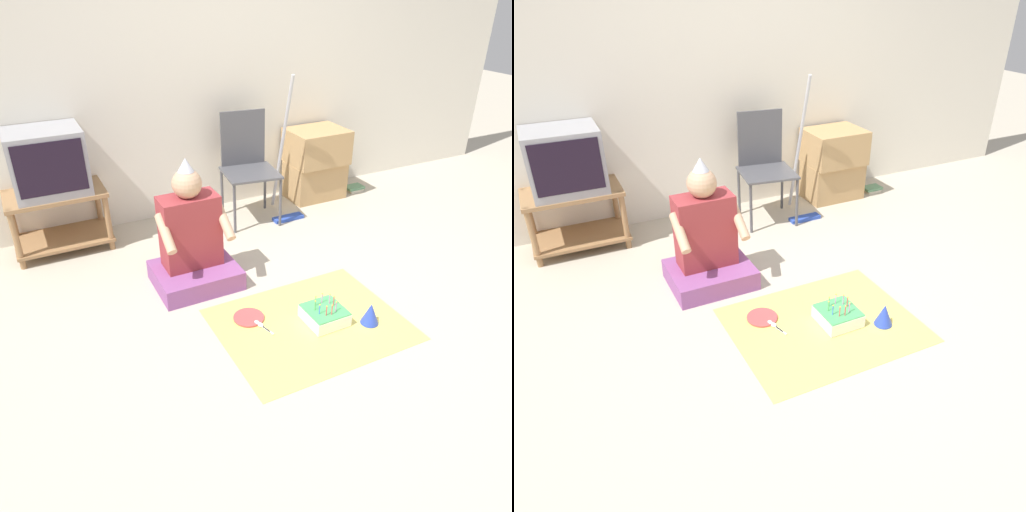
{
  "view_description": "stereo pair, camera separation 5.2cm",
  "coord_description": "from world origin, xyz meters",
  "views": [
    {
      "loc": [
        -1.66,
        -2.06,
        1.95
      ],
      "look_at": [
        -0.42,
        0.4,
        0.35
      ],
      "focal_mm": 35.0,
      "sensor_mm": 36.0,
      "label": 1
    },
    {
      "loc": [
        -1.62,
        -2.08,
        1.95
      ],
      "look_at": [
        -0.42,
        0.4,
        0.35
      ],
      "focal_mm": 35.0,
      "sensor_mm": 36.0,
      "label": 2
    }
  ],
  "objects": [
    {
      "name": "person_seated",
      "position": [
        -0.7,
        0.81,
        0.3
      ],
      "size": [
        0.57,
        0.47,
        0.91
      ],
      "color": "#8C4C8C",
      "rests_on": "ground_plane"
    },
    {
      "name": "party_cloth",
      "position": [
        -0.23,
        0.02,
        0.0
      ],
      "size": [
        1.15,
        0.91,
        0.01
      ],
      "color": "#EAD666",
      "rests_on": "ground_plane"
    },
    {
      "name": "dust_mop",
      "position": [
        0.41,
        1.48,
        0.36
      ],
      "size": [
        0.28,
        0.35,
        1.24
      ],
      "color": "#2D4CB2",
      "rests_on": "ground_plane"
    },
    {
      "name": "folding_chair",
      "position": [
        0.12,
        1.63,
        0.52
      ],
      "size": [
        0.5,
        0.48,
        0.92
      ],
      "color": "#4C4C51",
      "rests_on": "ground_plane"
    },
    {
      "name": "birthday_cake",
      "position": [
        -0.13,
        0.01,
        0.05
      ],
      "size": [
        0.24,
        0.24,
        0.17
      ],
      "color": "white",
      "rests_on": "party_cloth"
    },
    {
      "name": "party_hat_blue",
      "position": [
        0.11,
        -0.14,
        0.08
      ],
      "size": [
        0.12,
        0.12,
        0.14
      ],
      "color": "blue",
      "rests_on": "party_cloth"
    },
    {
      "name": "plastic_spoon_far",
      "position": [
        -0.51,
        0.13,
        0.01
      ],
      "size": [
        0.05,
        0.14,
        0.01
      ],
      "color": "white",
      "rests_on": "party_cloth"
    },
    {
      "name": "tv_stand",
      "position": [
        -1.44,
        1.75,
        0.29
      ],
      "size": [
        0.73,
        0.44,
        0.48
      ],
      "color": "#997047",
      "rests_on": "ground_plane"
    },
    {
      "name": "paper_plate",
      "position": [
        -0.55,
        0.25,
        0.01
      ],
      "size": [
        0.2,
        0.2,
        0.01
      ],
      "color": "#D84C4C",
      "rests_on": "party_cloth"
    },
    {
      "name": "ground_plane",
      "position": [
        0.0,
        0.0,
        0.0
      ],
      "size": [
        16.0,
        16.0,
        0.0
      ],
      "primitive_type": "plane",
      "color": "#BCB29E"
    },
    {
      "name": "wall_back",
      "position": [
        0.0,
        2.01,
        1.27
      ],
      "size": [
        6.4,
        0.06,
        2.55
      ],
      "color": "silver",
      "rests_on": "ground_plane"
    },
    {
      "name": "cardboard_box_stack",
      "position": [
        0.89,
        1.73,
        0.34
      ],
      "size": [
        0.53,
        0.43,
        0.66
      ],
      "color": "tan",
      "rests_on": "ground_plane"
    },
    {
      "name": "plastic_spoon_near",
      "position": [
        -0.52,
        0.16,
        0.01
      ],
      "size": [
        0.05,
        0.14,
        0.01
      ],
      "color": "white",
      "rests_on": "party_cloth"
    },
    {
      "name": "book_pile",
      "position": [
        1.33,
        1.67,
        0.02
      ],
      "size": [
        0.18,
        0.14,
        0.05
      ],
      "color": "beige",
      "rests_on": "ground_plane"
    },
    {
      "name": "tv",
      "position": [
        -1.44,
        1.76,
        0.72
      ],
      "size": [
        0.53,
        0.43,
        0.48
      ],
      "color": "#99999E",
      "rests_on": "tv_stand"
    }
  ]
}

